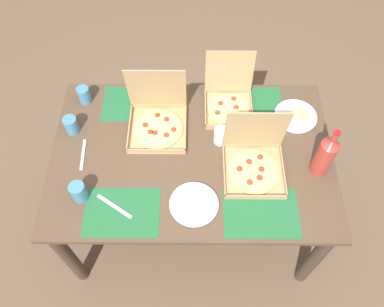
# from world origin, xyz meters

# --- Properties ---
(ground_plane) EXTENTS (6.00, 6.00, 0.00)m
(ground_plane) POSITION_xyz_m (0.00, 0.00, 0.00)
(ground_plane) COLOR brown
(dining_table) EXTENTS (1.48, 0.97, 0.75)m
(dining_table) POSITION_xyz_m (0.00, 0.00, 0.64)
(dining_table) COLOR #3F3328
(dining_table) RESTS_ON ground_plane
(placemat_near_left) EXTENTS (0.36, 0.26, 0.00)m
(placemat_near_left) POSITION_xyz_m (-0.33, -0.34, 0.75)
(placemat_near_left) COLOR #236638
(placemat_near_left) RESTS_ON dining_table
(placemat_near_right) EXTENTS (0.36, 0.26, 0.00)m
(placemat_near_right) POSITION_xyz_m (0.33, -0.34, 0.75)
(placemat_near_right) COLOR #236638
(placemat_near_right) RESTS_ON dining_table
(placemat_far_left) EXTENTS (0.36, 0.26, 0.00)m
(placemat_far_left) POSITION_xyz_m (-0.33, 0.34, 0.75)
(placemat_far_left) COLOR #236638
(placemat_far_left) RESTS_ON dining_table
(placemat_far_right) EXTENTS (0.36, 0.26, 0.00)m
(placemat_far_right) POSITION_xyz_m (0.33, 0.34, 0.75)
(placemat_far_right) COLOR #236638
(placemat_far_right) RESTS_ON dining_table
(pizza_box_corner_left) EXTENTS (0.30, 0.31, 0.34)m
(pizza_box_corner_left) POSITION_xyz_m (0.31, -0.08, 0.80)
(pizza_box_corner_left) COLOR tan
(pizza_box_corner_left) RESTS_ON dining_table
(pizza_box_edge_far) EXTENTS (0.31, 0.31, 0.34)m
(pizza_box_edge_far) POSITION_xyz_m (-0.19, 0.18, 0.80)
(pizza_box_edge_far) COLOR tan
(pizza_box_edge_far) RESTS_ON dining_table
(pizza_box_center) EXTENTS (0.27, 0.29, 0.30)m
(pizza_box_center) POSITION_xyz_m (0.20, 0.32, 0.80)
(pizza_box_center) COLOR tan
(pizza_box_center) RESTS_ON dining_table
(plate_near_right) EXTENTS (0.24, 0.24, 0.03)m
(plate_near_right) POSITION_xyz_m (0.58, 0.25, 0.76)
(plate_near_right) COLOR white
(plate_near_right) RESTS_ON dining_table
(plate_near_left) EXTENTS (0.24, 0.24, 0.02)m
(plate_near_left) POSITION_xyz_m (0.01, -0.30, 0.76)
(plate_near_left) COLOR white
(plate_near_left) RESTS_ON dining_table
(soda_bottle) EXTENTS (0.09, 0.09, 0.32)m
(soda_bottle) POSITION_xyz_m (0.64, -0.09, 0.88)
(soda_bottle) COLOR #B2382D
(soda_bottle) RESTS_ON dining_table
(cup_dark) EXTENTS (0.07, 0.07, 0.10)m
(cup_dark) POSITION_xyz_m (-0.61, 0.36, 0.80)
(cup_dark) COLOR teal
(cup_dark) RESTS_ON dining_table
(cup_clear_left) EXTENTS (0.07, 0.07, 0.10)m
(cup_clear_left) POSITION_xyz_m (-0.65, 0.15, 0.80)
(cup_clear_left) COLOR teal
(cup_clear_left) RESTS_ON dining_table
(cup_spare) EXTENTS (0.07, 0.07, 0.10)m
(cup_spare) POSITION_xyz_m (0.15, 0.08, 0.80)
(cup_spare) COLOR silver
(cup_spare) RESTS_ON dining_table
(cup_clear_right) EXTENTS (0.08, 0.08, 0.11)m
(cup_clear_right) POSITION_xyz_m (-0.54, -0.26, 0.80)
(cup_clear_right) COLOR teal
(cup_clear_right) RESTS_ON dining_table
(knife_by_near_left) EXTENTS (0.18, 0.13, 0.00)m
(knife_by_near_left) POSITION_xyz_m (-0.37, -0.31, 0.75)
(knife_by_near_left) COLOR #B7B7BC
(knife_by_near_left) RESTS_ON dining_table
(fork_by_far_left) EXTENTS (0.03, 0.19, 0.00)m
(fork_by_far_left) POSITION_xyz_m (-0.57, -0.01, 0.75)
(fork_by_far_left) COLOR #B7B7BC
(fork_by_far_left) RESTS_ON dining_table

